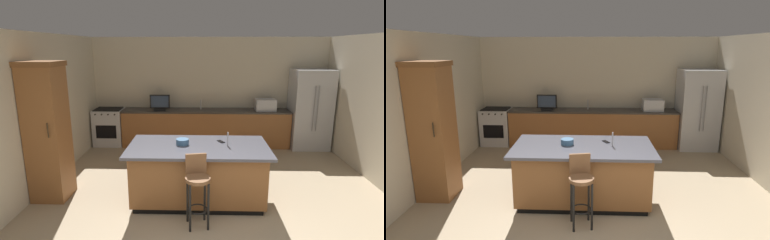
{
  "view_description": "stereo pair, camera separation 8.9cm",
  "coord_description": "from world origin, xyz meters",
  "views": [
    {
      "loc": [
        -0.22,
        -2.47,
        2.4
      ],
      "look_at": [
        -0.38,
        3.21,
        1.03
      ],
      "focal_mm": 28.37,
      "sensor_mm": 36.0,
      "label": 1
    },
    {
      "loc": [
        -0.13,
        -2.47,
        2.4
      ],
      "look_at": [
        -0.38,
        3.21,
        1.03
      ],
      "focal_mm": 28.37,
      "sensor_mm": 36.0,
      "label": 2
    }
  ],
  "objects": [
    {
      "name": "tv_monitor",
      "position": [
        -1.21,
        4.76,
        1.07
      ],
      "size": [
        0.48,
        0.16,
        0.38
      ],
      "color": "black",
      "rests_on": "counter_back"
    },
    {
      "name": "cabinet_tower",
      "position": [
        -2.62,
        2.04,
        1.14
      ],
      "size": [
        0.57,
        0.59,
        2.2
      ],
      "color": "brown",
      "rests_on": "ground_plane"
    },
    {
      "name": "range_oven",
      "position": [
        -2.49,
        4.81,
        0.46
      ],
      "size": [
        0.71,
        0.63,
        0.92
      ],
      "color": "#B7BABF",
      "rests_on": "ground_plane"
    },
    {
      "name": "cell_phone",
      "position": [
        0.11,
        2.19,
        0.92
      ],
      "size": [
        0.13,
        0.17,
        0.01
      ],
      "primitive_type": "cube",
      "rotation": [
        0.0,
        0.0,
        0.51
      ],
      "color": "black",
      "rests_on": "kitchen_island"
    },
    {
      "name": "sink_faucet_back",
      "position": [
        -0.21,
        4.92,
        1.02
      ],
      "size": [
        0.02,
        0.02,
        0.24
      ],
      "primitive_type": "cylinder",
      "color": "#B2B2B7",
      "rests_on": "counter_back"
    },
    {
      "name": "fruit_bowl",
      "position": [
        -0.5,
        2.04,
        0.96
      ],
      "size": [
        0.2,
        0.2,
        0.09
      ],
      "primitive_type": "cylinder",
      "color": "#3F668C",
      "rests_on": "kitchen_island"
    },
    {
      "name": "bar_stool_center",
      "position": [
        -0.25,
        1.29,
        0.6
      ],
      "size": [
        0.34,
        0.36,
        1.0
      ],
      "rotation": [
        0.0,
        0.0,
        0.19
      ],
      "color": "brown",
      "rests_on": "ground_plane"
    },
    {
      "name": "wall_back",
      "position": [
        0.0,
        5.2,
        1.32
      ],
      "size": [
        6.31,
        0.12,
        2.64
      ],
      "primitive_type": "cube",
      "color": "beige",
      "rests_on": "ground_plane"
    },
    {
      "name": "sink_faucet_island",
      "position": [
        0.2,
        1.99,
        1.03
      ],
      "size": [
        0.02,
        0.02,
        0.22
      ],
      "primitive_type": "cylinder",
      "color": "#B2B2B7",
      "rests_on": "kitchen_island"
    },
    {
      "name": "refrigerator",
      "position": [
        2.4,
        4.74,
        0.95
      ],
      "size": [
        0.89,
        0.79,
        1.9
      ],
      "color": "#B7BABF",
      "rests_on": "ground_plane"
    },
    {
      "name": "kitchen_island",
      "position": [
        -0.25,
        1.99,
        0.47
      ],
      "size": [
        2.16,
        1.14,
        0.92
      ],
      "color": "black",
      "rests_on": "ground_plane"
    },
    {
      "name": "microwave",
      "position": [
        1.36,
        4.82,
        1.04
      ],
      "size": [
        0.48,
        0.36,
        0.28
      ],
      "primitive_type": "cube",
      "color": "#B7BABF",
      "rests_on": "counter_back"
    },
    {
      "name": "wall_left",
      "position": [
        -2.96,
        2.6,
        1.32
      ],
      "size": [
        0.12,
        5.6,
        2.64
      ],
      "primitive_type": "cube",
      "color": "beige",
      "rests_on": "ground_plane"
    },
    {
      "name": "counter_back",
      "position": [
        -0.09,
        4.82,
        0.45
      ],
      "size": [
        4.08,
        0.62,
        0.9
      ],
      "color": "brown",
      "rests_on": "ground_plane"
    }
  ]
}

